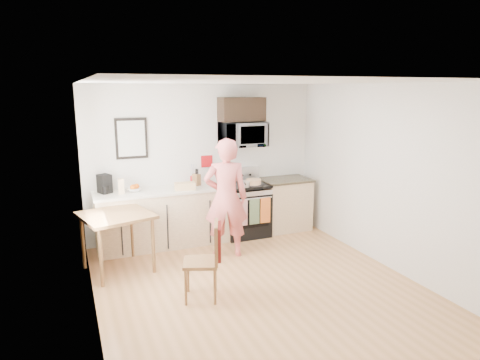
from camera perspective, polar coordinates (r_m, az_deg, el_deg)
name	(u,v)px	position (r m, az deg, el deg)	size (l,w,h in m)	color
floor	(260,288)	(5.70, 2.63, -14.18)	(4.60, 4.60, 0.00)	#AD7643
back_wall	(204,161)	(7.36, -4.85, 2.49)	(4.00, 0.04, 2.60)	silver
front_wall	(392,257)	(3.42, 19.60, -9.66)	(4.00, 0.04, 2.60)	silver
left_wall	(89,207)	(4.79, -19.49, -3.43)	(0.04, 4.60, 2.60)	silver
right_wall	(390,178)	(6.35, 19.33, 0.30)	(0.04, 4.60, 2.60)	silver
ceiling	(262,82)	(5.11, 2.92, 12.93)	(4.00, 4.60, 0.04)	silver
window	(87,170)	(5.52, -19.77, 1.21)	(0.06, 1.40, 1.50)	silver
cabinet_left	(163,219)	(7.08, -10.19, -5.13)	(2.10, 0.60, 0.90)	tan
countertop_left	(162,191)	(6.96, -10.33, -1.43)	(2.14, 0.64, 0.04)	beige
cabinet_right	(285,205)	(7.83, 5.98, -3.33)	(0.84, 0.60, 0.90)	tan
countertop_right	(285,180)	(7.71, 6.06, 0.04)	(0.88, 0.64, 0.04)	black
range	(245,211)	(7.47, 0.65, -4.12)	(0.76, 0.70, 1.16)	black
microwave	(243,134)	(7.31, 0.35, 6.11)	(0.76, 0.51, 0.42)	#B4B3B8
upper_cabinet	(242,109)	(7.32, 0.21, 9.41)	(0.76, 0.35, 0.40)	black
wall_art	(131,138)	(7.01, -14.28, 5.40)	(0.50, 0.04, 0.65)	black
wall_trivet	(207,161)	(7.37, -4.44, 2.50)	(0.20, 0.02, 0.20)	#AC0E15
person	(226,198)	(6.45, -1.88, -2.41)	(0.66, 0.44, 1.82)	#D64A3B
dining_table	(116,220)	(6.18, -16.18, -5.20)	(0.94, 0.94, 0.83)	brown
chair	(212,250)	(5.22, -3.78, -9.32)	(0.56, 0.52, 0.96)	brown
knife_block	(197,180)	(7.16, -5.82, 0.04)	(0.09, 0.12, 0.19)	brown
utensil_crock	(194,176)	(7.21, -6.20, 0.49)	(0.12, 0.12, 0.35)	#AC0E15
fruit_bowl	(134,189)	(6.92, -13.94, -1.12)	(0.25, 0.25, 0.11)	white
milk_carton	(121,186)	(6.79, -15.55, -0.82)	(0.09, 0.09, 0.23)	tan
coffee_maker	(105,184)	(6.90, -17.60, -0.58)	(0.23, 0.27, 0.29)	black
bread_bag	(185,186)	(6.87, -7.36, -0.82)	(0.32, 0.15, 0.12)	tan
cake	(253,182)	(7.20, 1.80, -0.32)	(0.31, 0.31, 0.10)	black
kettle	(230,176)	(7.45, -1.38, 0.58)	(0.21, 0.21, 0.26)	white
pot	(244,184)	(7.10, 0.56, -0.52)	(0.19, 0.31, 0.09)	#B4B3B8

